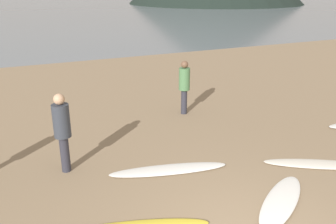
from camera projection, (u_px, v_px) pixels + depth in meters
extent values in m
cube|color=#8C7559|center=(95.00, 90.00, 14.20)|extent=(120.00, 120.00, 0.20)
cube|color=slate|center=(19.00, 5.00, 61.49)|extent=(140.00, 100.00, 0.01)
ellipsoid|color=white|center=(169.00, 170.00, 7.94)|extent=(2.67, 1.07, 0.07)
ellipsoid|color=white|center=(281.00, 201.00, 6.79)|extent=(2.01, 1.64, 0.09)
ellipsoid|color=silver|center=(319.00, 164.00, 8.18)|extent=(2.38, 1.64, 0.07)
cylinder|color=#2D2D38|center=(184.00, 102.00, 11.27)|extent=(0.19, 0.19, 0.78)
cylinder|color=#4C7A4C|center=(184.00, 79.00, 11.02)|extent=(0.34, 0.34, 0.68)
sphere|color=brown|center=(185.00, 64.00, 10.87)|extent=(0.22, 0.22, 0.22)
cylinder|color=#2D2D38|center=(65.00, 154.00, 7.83)|extent=(0.20, 0.20, 0.83)
cylinder|color=#333842|center=(61.00, 121.00, 7.56)|extent=(0.36, 0.36, 0.72)
sphere|color=tan|center=(59.00, 99.00, 7.40)|extent=(0.23, 0.23, 0.23)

